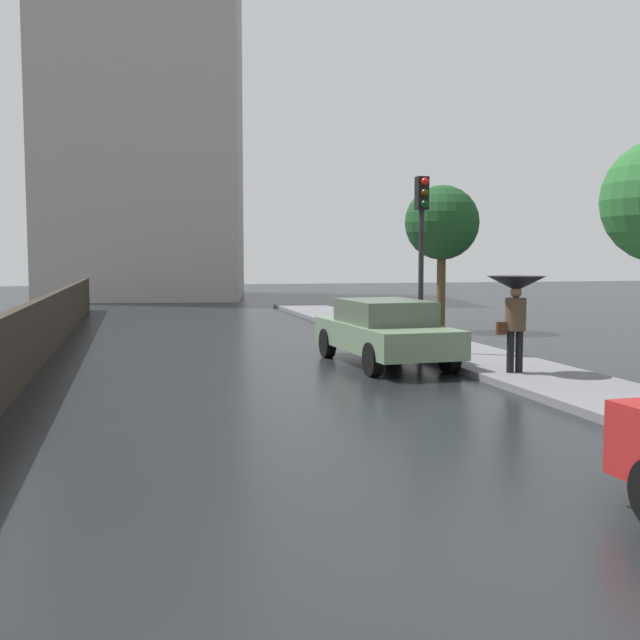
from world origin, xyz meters
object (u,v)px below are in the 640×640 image
object	(u,v)px
pedestrian_with_umbrella_near	(516,295)
traffic_light	(422,230)
street_tree_near	(442,224)
car_green_mid_road	(384,330)

from	to	relation	value
pedestrian_with_umbrella_near	traffic_light	distance (m)	3.64
traffic_light	street_tree_near	size ratio (longest dim) A/B	0.88
pedestrian_with_umbrella_near	street_tree_near	world-z (taller)	street_tree_near
pedestrian_with_umbrella_near	traffic_light	bearing A→B (deg)	-78.22
street_tree_near	pedestrian_with_umbrella_near	bearing A→B (deg)	-104.40
traffic_light	street_tree_near	world-z (taller)	street_tree_near
car_green_mid_road	pedestrian_with_umbrella_near	xyz separation A→B (m)	(1.75, -2.52, 0.87)
car_green_mid_road	traffic_light	xyz separation A→B (m)	(1.16, 0.82, 2.19)
pedestrian_with_umbrella_near	street_tree_near	bearing A→B (deg)	-102.65
traffic_light	car_green_mid_road	bearing A→B (deg)	-144.74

